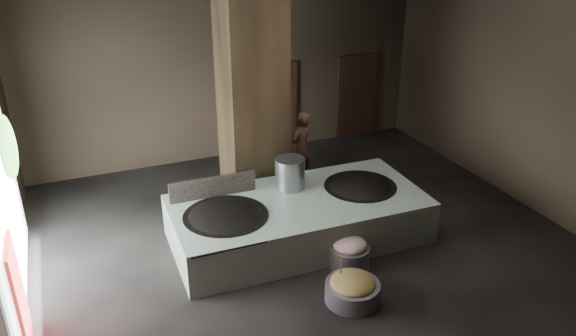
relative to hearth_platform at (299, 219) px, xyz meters
name	(u,v)px	position (x,y,z in m)	size (l,w,h in m)	color
floor	(302,240)	(0.06, -0.05, -0.47)	(10.00, 9.00, 0.10)	black
back_wall	(228,69)	(0.06, 4.50, 1.83)	(10.00, 0.10, 4.50)	black
front_wall	(473,267)	(0.06, -4.60, 1.83)	(10.00, 0.10, 4.50)	black
right_wall	(524,97)	(5.11, -0.05, 1.83)	(0.10, 9.00, 4.50)	black
pillar	(252,101)	(-0.24, 1.85, 1.83)	(1.20, 1.20, 4.50)	black
hearth_platform	(299,219)	(0.00, 0.00, 0.00)	(4.79, 2.29, 0.83)	silver
platform_cap	(299,200)	(0.00, 0.00, 0.40)	(4.68, 2.25, 0.03)	black
wok_left	(226,220)	(-1.45, -0.05, 0.33)	(1.51, 1.51, 0.42)	black
wok_left_rim	(226,216)	(-1.45, -0.05, 0.40)	(1.54, 1.54, 0.05)	black
wok_right	(360,190)	(1.35, 0.05, 0.33)	(1.40, 1.40, 0.40)	black
wok_right_rim	(360,187)	(1.35, 0.05, 0.40)	(1.44, 1.44, 0.05)	black
stock_pot	(290,173)	(0.05, 0.55, 0.71)	(0.58, 0.58, 0.62)	gray
splash_guard	(213,187)	(-1.45, 0.75, 0.61)	(1.67, 0.06, 0.42)	black
cook	(302,147)	(1.10, 2.35, 0.42)	(0.61, 0.39, 1.67)	brown
veg_basin	(352,292)	(0.03, -2.11, -0.25)	(0.89, 0.89, 0.33)	slate
veg_fill	(353,283)	(0.03, -2.11, -0.07)	(0.73, 0.73, 0.23)	olive
ladle	(341,269)	(-0.12, -1.96, 0.13)	(0.03, 0.03, 0.71)	gray
meat_basin	(349,256)	(0.45, -1.22, -0.22)	(0.72, 0.72, 0.40)	slate
meat_fill	(350,244)	(0.45, -1.22, 0.03)	(0.60, 0.60, 0.23)	tan
doorway_near	(275,108)	(1.26, 4.40, 0.68)	(1.18, 0.08, 2.38)	black
doorway_near_glow	(274,111)	(1.19, 4.32, 0.63)	(0.75, 0.04, 1.77)	#8C6647
doorway_far	(357,97)	(3.66, 4.40, 0.68)	(1.18, 0.08, 2.38)	black
doorway_far_glow	(361,98)	(3.82, 4.44, 0.63)	(0.80, 0.04, 1.89)	#8C6647
left_opening	(6,209)	(-4.89, 0.15, 1.18)	(0.04, 4.20, 3.10)	white
pavilion_sliver	(19,296)	(-4.82, -1.15, 0.43)	(0.05, 0.90, 1.70)	maroon
tree_silhouette	(7,147)	(-4.79, 1.25, 1.78)	(0.28, 1.10, 1.10)	#194714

